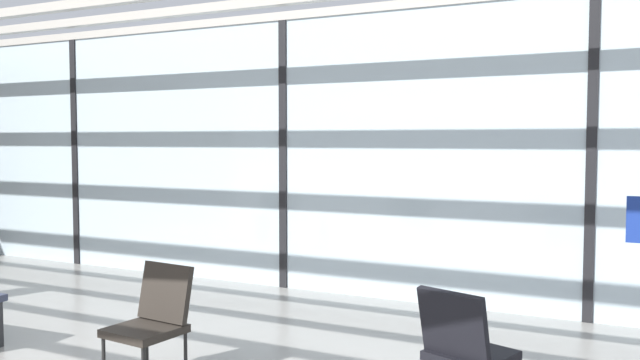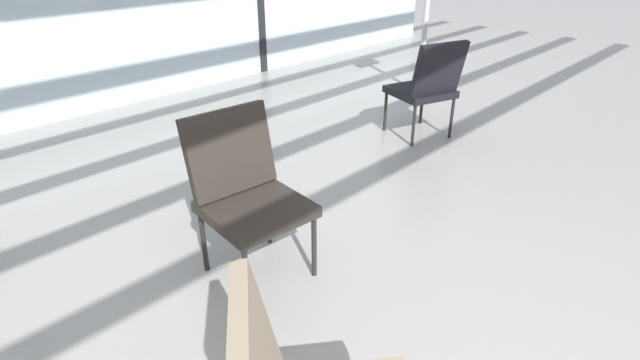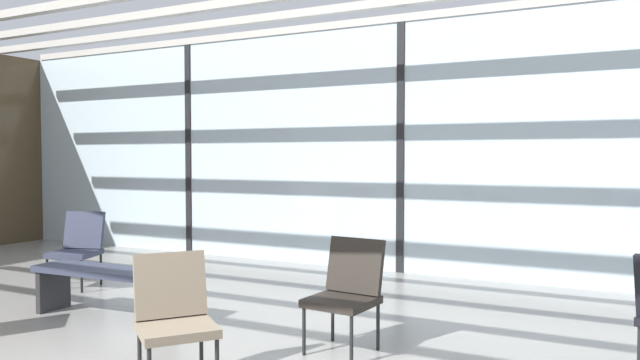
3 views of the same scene
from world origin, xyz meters
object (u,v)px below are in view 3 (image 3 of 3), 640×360
object	(u,v)px
lounge_chair_2	(79,244)
waiting_bench	(105,279)
lounge_chair_1	(174,312)
lounge_chair_4	(347,287)
parked_airplane	(564,134)

from	to	relation	value
lounge_chair_2	waiting_bench	world-z (taller)	lounge_chair_2
lounge_chair_2	waiting_bench	bearing A→B (deg)	-50.67
lounge_chair_2	lounge_chair_1	bearing A→B (deg)	-49.62
lounge_chair_4	lounge_chair_1	bearing A→B (deg)	-115.31
parked_airplane	lounge_chair_2	world-z (taller)	parked_airplane
lounge_chair_1	waiting_bench	size ratio (longest dim) A/B	0.57
parked_airplane	lounge_chair_1	world-z (taller)	parked_airplane
parked_airplane	waiting_bench	bearing A→B (deg)	-114.48
lounge_chair_1	lounge_chair_4	distance (m)	1.40
parked_airplane	lounge_chair_1	bearing A→B (deg)	-101.19
waiting_bench	lounge_chair_2	bearing A→B (deg)	-35.80
lounge_chair_1	lounge_chair_4	xyz separation A→B (m)	(0.72, 1.19, 0.00)
parked_airplane	waiting_bench	distance (m)	8.30
lounge_chair_4	lounge_chair_2	bearing A→B (deg)	175.85
parked_airplane	lounge_chair_4	bearing A→B (deg)	-97.44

